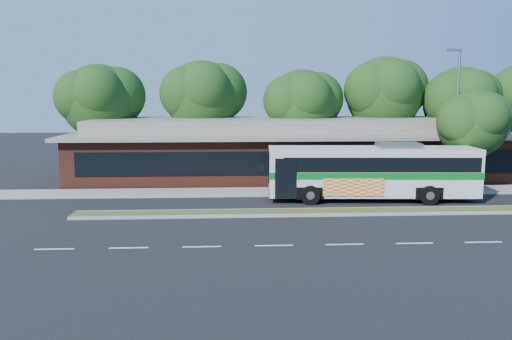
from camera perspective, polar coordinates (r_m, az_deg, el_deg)
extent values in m
plane|color=black|center=(26.27, 7.62, -5.23)|extent=(120.00, 120.00, 0.00)
cube|color=#444B1F|center=(26.82, 7.38, -4.77)|extent=(26.00, 1.10, 0.15)
cube|color=gray|center=(32.42, 5.53, -2.44)|extent=(44.00, 2.60, 0.12)
cube|color=black|center=(37.96, -23.36, -1.58)|extent=(14.00, 12.00, 0.01)
cube|color=#56271B|center=(38.64, 4.11, 1.67)|extent=(32.00, 10.00, 3.20)
cube|color=gray|center=(38.47, 4.13, 4.21)|extent=(33.20, 11.20, 0.24)
cube|color=gray|center=(38.43, 4.14, 5.15)|extent=(30.00, 8.00, 1.00)
cube|color=black|center=(33.69, 5.17, 0.80)|extent=(30.00, 0.06, 1.60)
cylinder|color=slate|center=(34.29, 21.88, 5.06)|extent=(0.16, 0.16, 9.00)
cube|color=slate|center=(34.19, 21.69, 12.62)|extent=(0.90, 0.18, 0.14)
cylinder|color=black|center=(41.55, -17.27, 2.33)|extent=(0.44, 0.44, 3.99)
sphere|color=#1E3B13|center=(41.33, -17.50, 7.48)|extent=(5.80, 5.80, 5.80)
sphere|color=#1E3B13|center=(41.45, -15.61, 8.21)|extent=(4.52, 4.52, 4.52)
cylinder|color=black|center=(41.32, -6.10, 2.79)|extent=(0.44, 0.44, 4.20)
sphere|color=#1E3B13|center=(41.11, -6.19, 8.20)|extent=(6.00, 6.00, 6.00)
sphere|color=#1E3B13|center=(41.52, -4.28, 8.89)|extent=(4.68, 4.68, 4.68)
cylinder|color=black|center=(40.71, 5.16, 2.42)|extent=(0.44, 0.44, 3.78)
sphere|color=#1E3B13|center=(40.49, 5.22, 7.44)|extent=(5.60, 5.60, 5.60)
sphere|color=#1E3B13|center=(41.09, 6.90, 8.06)|extent=(4.37, 4.37, 4.37)
cylinder|color=black|center=(43.20, 14.21, 2.96)|extent=(0.44, 0.44, 4.41)
sphere|color=#1E3B13|center=(43.01, 14.41, 8.36)|extent=(6.20, 6.20, 6.20)
sphere|color=#1E3B13|center=(43.89, 16.01, 8.94)|extent=(4.84, 4.84, 4.84)
cylinder|color=black|center=(44.47, 21.99, 2.40)|extent=(0.44, 0.44, 3.86)
sphere|color=#1E3B13|center=(44.27, 22.26, 7.13)|extent=(5.80, 5.80, 5.80)
sphere|color=#1E3B13|center=(45.22, 23.56, 7.66)|extent=(4.52, 4.52, 4.52)
cube|color=silver|center=(30.40, 13.09, -0.14)|extent=(12.33, 3.34, 2.80)
cube|color=black|center=(30.39, 13.68, 0.91)|extent=(11.36, 3.33, 0.84)
cube|color=silver|center=(30.24, 13.17, 2.26)|extent=(12.35, 3.36, 0.26)
cube|color=#04651E|center=(30.42, 13.08, -0.29)|extent=(12.40, 3.40, 0.39)
cube|color=black|center=(29.62, 1.48, 0.52)|extent=(0.20, 2.28, 1.74)
cube|color=black|center=(32.22, 23.81, 1.02)|extent=(0.19, 2.12, 1.12)
cube|color=#D53E50|center=(28.97, 11.06, -1.96)|extent=(3.45, 0.26, 1.02)
cube|color=slate|center=(30.59, 15.97, 2.72)|extent=(2.53, 1.77, 0.30)
cylinder|color=black|center=(28.76, 6.22, -2.86)|extent=(1.14, 0.43, 1.12)
cylinder|color=black|center=(31.26, 5.76, -1.93)|extent=(1.14, 0.43, 1.12)
cylinder|color=black|center=(30.22, 19.19, -2.73)|extent=(1.14, 0.43, 1.12)
cylinder|color=black|center=(32.60, 17.77, -1.86)|extent=(1.14, 0.43, 1.12)
imported|color=silver|center=(35.31, -12.68, -0.53)|extent=(5.58, 2.81, 1.55)
cylinder|color=black|center=(35.25, 23.20, 0.22)|extent=(0.44, 0.44, 3.07)
sphere|color=#1E3B13|center=(34.98, 23.47, 4.84)|extent=(4.39, 4.39, 4.39)
sphere|color=#1E3B13|center=(35.71, 24.70, 5.40)|extent=(3.43, 3.43, 3.43)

